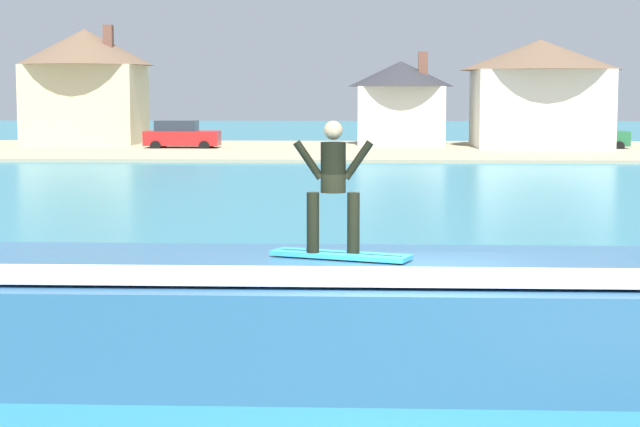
{
  "coord_description": "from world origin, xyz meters",
  "views": [
    {
      "loc": [
        -0.38,
        -12.87,
        3.51
      ],
      "look_at": [
        -1.13,
        3.51,
        1.73
      ],
      "focal_mm": 61.95,
      "sensor_mm": 36.0,
      "label": 1
    }
  ],
  "objects_px": {
    "surfer": "(333,180)",
    "house_with_chimney": "(85,80)",
    "wave_crest": "(312,312)",
    "house_small_cottage": "(401,99)",
    "car_far_shore": "(593,135)",
    "car_near_shore": "(181,135)",
    "surfboard": "(340,255)",
    "house_gabled_white": "(540,88)"
  },
  "relations": [
    {
      "from": "wave_crest",
      "to": "surfboard",
      "type": "xyz_separation_m",
      "value": [
        0.37,
        -0.23,
        0.79
      ]
    },
    {
      "from": "car_near_shore",
      "to": "wave_crest",
      "type": "bearing_deg",
      "value": -78.46
    },
    {
      "from": "surfboard",
      "to": "car_far_shore",
      "type": "bearing_deg",
      "value": 75.57
    },
    {
      "from": "car_near_shore",
      "to": "house_small_cottage",
      "type": "xyz_separation_m",
      "value": [
        13.68,
        5.02,
        2.23
      ]
    },
    {
      "from": "wave_crest",
      "to": "house_small_cottage",
      "type": "height_order",
      "value": "house_small_cottage"
    },
    {
      "from": "house_with_chimney",
      "to": "house_gabled_white",
      "type": "relative_size",
      "value": 0.9
    },
    {
      "from": "car_far_shore",
      "to": "house_gabled_white",
      "type": "distance_m",
      "value": 4.5
    },
    {
      "from": "car_near_shore",
      "to": "house_small_cottage",
      "type": "bearing_deg",
      "value": 20.15
    },
    {
      "from": "house_small_cottage",
      "to": "surfboard",
      "type": "bearing_deg",
      "value": -92.31
    },
    {
      "from": "surfer",
      "to": "house_with_chimney",
      "type": "height_order",
      "value": "house_with_chimney"
    },
    {
      "from": "house_gabled_white",
      "to": "house_small_cottage",
      "type": "bearing_deg",
      "value": 163.26
    },
    {
      "from": "surfboard",
      "to": "house_gabled_white",
      "type": "relative_size",
      "value": 0.18
    },
    {
      "from": "car_far_shore",
      "to": "house_gabled_white",
      "type": "bearing_deg",
      "value": 152.03
    },
    {
      "from": "house_gabled_white",
      "to": "house_small_cottage",
      "type": "relative_size",
      "value": 1.46
    },
    {
      "from": "surfboard",
      "to": "house_gabled_white",
      "type": "distance_m",
      "value": 57.3
    },
    {
      "from": "wave_crest",
      "to": "car_far_shore",
      "type": "relative_size",
      "value": 2.37
    },
    {
      "from": "surfboard",
      "to": "car_far_shore",
      "type": "xyz_separation_m",
      "value": [
        14.04,
        54.57,
        -0.51
      ]
    },
    {
      "from": "surfboard",
      "to": "house_with_chimney",
      "type": "distance_m",
      "value": 62.23
    },
    {
      "from": "wave_crest",
      "to": "house_with_chimney",
      "type": "xyz_separation_m",
      "value": [
        -18.26,
        59.07,
        3.74
      ]
    },
    {
      "from": "surfer",
      "to": "car_far_shore",
      "type": "bearing_deg",
      "value": 75.48
    },
    {
      "from": "surfboard",
      "to": "surfer",
      "type": "relative_size",
      "value": 1.1
    },
    {
      "from": "surfer",
      "to": "car_far_shore",
      "type": "xyz_separation_m",
      "value": [
        14.14,
        54.58,
        -1.48
      ]
    },
    {
      "from": "house_with_chimney",
      "to": "wave_crest",
      "type": "bearing_deg",
      "value": -72.82
    },
    {
      "from": "wave_crest",
      "to": "house_small_cottage",
      "type": "relative_size",
      "value": 1.4
    },
    {
      "from": "house_small_cottage",
      "to": "house_gabled_white",
      "type": "bearing_deg",
      "value": -16.74
    },
    {
      "from": "surfboard",
      "to": "car_far_shore",
      "type": "distance_m",
      "value": 56.35
    },
    {
      "from": "house_with_chimney",
      "to": "car_near_shore",
      "type": "bearing_deg",
      "value": -37.08
    },
    {
      "from": "surfboard",
      "to": "car_near_shore",
      "type": "xyz_separation_m",
      "value": [
        -11.3,
        53.76,
        -0.51
      ]
    },
    {
      "from": "surfer",
      "to": "car_far_shore",
      "type": "relative_size",
      "value": 0.41
    },
    {
      "from": "house_with_chimney",
      "to": "house_small_cottage",
      "type": "distance_m",
      "value": 21.05
    },
    {
      "from": "car_near_shore",
      "to": "house_gabled_white",
      "type": "xyz_separation_m",
      "value": [
        22.3,
        2.43,
        2.89
      ]
    },
    {
      "from": "surfer",
      "to": "car_near_shore",
      "type": "bearing_deg",
      "value": 101.77
    },
    {
      "from": "car_near_shore",
      "to": "house_with_chimney",
      "type": "relative_size",
      "value": 0.51
    },
    {
      "from": "house_small_cottage",
      "to": "wave_crest",
      "type": "bearing_deg",
      "value": -92.69
    },
    {
      "from": "car_far_shore",
      "to": "surfer",
      "type": "bearing_deg",
      "value": -104.52
    },
    {
      "from": "car_near_shore",
      "to": "house_small_cottage",
      "type": "height_order",
      "value": "house_small_cottage"
    },
    {
      "from": "wave_crest",
      "to": "surfer",
      "type": "distance_m",
      "value": 1.79
    },
    {
      "from": "car_far_shore",
      "to": "house_small_cottage",
      "type": "height_order",
      "value": "house_small_cottage"
    },
    {
      "from": "car_near_shore",
      "to": "surfboard",
      "type": "bearing_deg",
      "value": -78.13
    },
    {
      "from": "surfer",
      "to": "house_with_chimney",
      "type": "bearing_deg",
      "value": 107.36
    },
    {
      "from": "car_far_shore",
      "to": "surfboard",
      "type": "bearing_deg",
      "value": -104.43
    },
    {
      "from": "house_small_cottage",
      "to": "surfer",
      "type": "bearing_deg",
      "value": -92.41
    }
  ]
}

